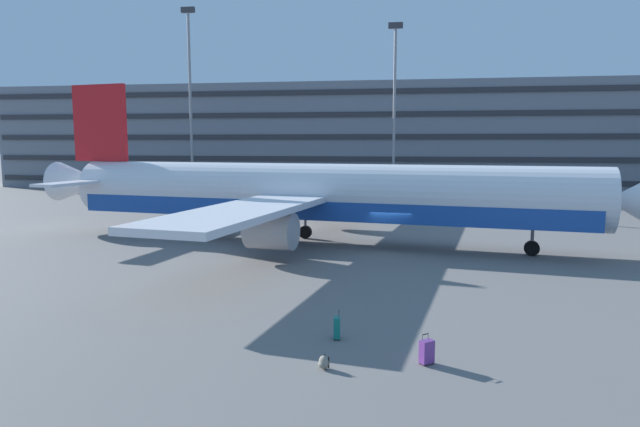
# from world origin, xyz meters

# --- Properties ---
(ground_plane) EXTENTS (600.00, 600.00, 0.00)m
(ground_plane) POSITION_xyz_m (0.00, 0.00, 0.00)
(ground_plane) COLOR slate
(terminal_structure) EXTENTS (123.35, 22.10, 15.34)m
(terminal_structure) POSITION_xyz_m (0.00, 53.81, 7.67)
(terminal_structure) COLOR slate
(terminal_structure) RESTS_ON ground_plane
(airliner) EXTENTS (41.85, 34.03, 11.06)m
(airliner) POSITION_xyz_m (-5.39, 1.81, 3.27)
(airliner) COLOR silver
(airliner) RESTS_ON ground_plane
(light_mast_far_left) EXTENTS (1.80, 0.50, 24.41)m
(light_mast_far_left) POSITION_xyz_m (-27.93, 36.82, 13.93)
(light_mast_far_left) COLOR gray
(light_mast_far_left) RESTS_ON ground_plane
(light_mast_left) EXTENTS (1.80, 0.50, 21.56)m
(light_mast_left) POSITION_xyz_m (-0.96, 36.82, 12.47)
(light_mast_left) COLOR gray
(light_mast_left) RESTS_ON ground_plane
(suitcase_laid_flat) EXTENTS (0.49, 0.47, 0.93)m
(suitcase_laid_flat) POSITION_xyz_m (1.71, -18.21, 0.40)
(suitcase_laid_flat) COLOR #72388C
(suitcase_laid_flat) RESTS_ON ground_plane
(suitcase_navy) EXTENTS (0.25, 0.40, 1.00)m
(suitcase_navy) POSITION_xyz_m (-1.26, -16.46, 0.41)
(suitcase_navy) COLOR #147266
(suitcase_navy) RESTS_ON ground_plane
(backpack_scuffed) EXTENTS (0.43, 0.41, 0.45)m
(backpack_scuffed) POSITION_xyz_m (-1.33, -19.06, 0.19)
(backpack_scuffed) COLOR gray
(backpack_scuffed) RESTS_ON ground_plane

